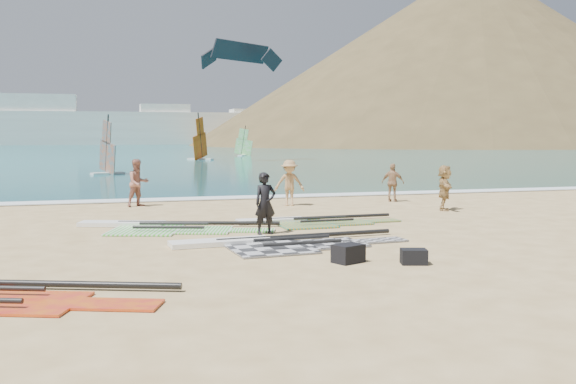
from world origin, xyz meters
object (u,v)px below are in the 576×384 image
object	(u,v)px
rig_orange	(306,222)
person_wetsuit	(265,203)
beachgoer_left	(138,183)
beachgoer_back	(393,183)
beachgoer_right	(445,188)
rig_grey	(273,243)
beachgoer_mid	(289,183)
gear_bag_far	(414,257)
rig_green	(158,227)
gear_bag_near	(348,253)

from	to	relation	value
rig_orange	person_wetsuit	bearing A→B (deg)	-136.57
beachgoer_left	beachgoer_back	size ratio (longest dim) A/B	1.16
rig_orange	beachgoer_right	distance (m)	6.05
rig_grey	person_wetsuit	size ratio (longest dim) A/B	3.52
beachgoer_mid	beachgoer_back	world-z (taller)	beachgoer_mid
beachgoer_left	beachgoer_right	size ratio (longest dim) A/B	1.10
gear_bag_far	beachgoer_back	xyz separation A→B (m)	(4.88, 11.44, 0.61)
beachgoer_left	beachgoer_back	world-z (taller)	beachgoer_left
rig_grey	beachgoer_left	world-z (taller)	beachgoer_left
rig_grey	rig_green	bearing A→B (deg)	120.07
rig_green	rig_orange	distance (m)	4.41
gear_bag_near	gear_bag_far	distance (m)	1.36
rig_orange	gear_bag_near	size ratio (longest dim) A/B	8.23
person_wetsuit	beachgoer_back	bearing A→B (deg)	32.97
gear_bag_near	beachgoer_back	xyz separation A→B (m)	(6.14, 10.91, 0.57)
gear_bag_near	beachgoer_mid	distance (m)	10.80
beachgoer_back	beachgoer_right	xyz separation A→B (m)	(0.52, -3.16, 0.04)
rig_grey	person_wetsuit	xyz separation A→B (m)	(0.24, 1.73, 0.79)
rig_grey	rig_orange	bearing A→B (deg)	55.95
beachgoer_right	gear_bag_far	bearing A→B (deg)	175.19
gear_bag_near	gear_bag_far	size ratio (longest dim) A/B	1.16
rig_orange	beachgoer_mid	xyz separation A→B (m)	(0.83, 4.72, 0.82)
rig_green	person_wetsuit	bearing A→B (deg)	-16.56
beachgoer_left	beachgoer_back	distance (m)	9.93
rig_grey	beachgoer_mid	xyz separation A→B (m)	(2.77, 8.16, 0.82)
person_wetsuit	beachgoer_back	size ratio (longest dim) A/B	1.10
gear_bag_far	beachgoer_right	distance (m)	9.91
gear_bag_far	beachgoer_back	bearing A→B (deg)	66.89
person_wetsuit	gear_bag_near	bearing A→B (deg)	-90.93
rig_orange	beachgoer_left	world-z (taller)	beachgoer_left
rig_green	rig_grey	bearing A→B (deg)	-37.81
rig_orange	rig_grey	bearing A→B (deg)	-121.22
beachgoer_left	gear_bag_far	bearing A→B (deg)	-93.14
rig_orange	person_wetsuit	size ratio (longest dim) A/B	3.00
beachgoer_mid	rig_orange	bearing A→B (deg)	-82.93
rig_grey	beachgoer_mid	distance (m)	8.66
beachgoer_back	person_wetsuit	bearing A→B (deg)	80.07
rig_green	beachgoer_right	bearing A→B (deg)	27.07
beachgoer_mid	beachgoer_right	xyz separation A→B (m)	(4.89, -2.88, -0.06)
rig_grey	gear_bag_near	size ratio (longest dim) A/B	9.66
rig_grey	person_wetsuit	distance (m)	1.92
beachgoer_back	rig_green	bearing A→B (deg)	62.76
rig_grey	beachgoer_right	xyz separation A→B (m)	(7.66, 5.28, 0.75)
rig_green	beachgoer_mid	bearing A→B (deg)	58.75
beachgoer_right	beachgoer_left	bearing A→B (deg)	96.28
rig_orange	person_wetsuit	distance (m)	2.54
rig_grey	rig_green	distance (m)	4.34
gear_bag_far	gear_bag_near	bearing A→B (deg)	157.23
gear_bag_near	beachgoer_mid	world-z (taller)	beachgoer_mid
rig_grey	rig_green	size ratio (longest dim) A/B	1.03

